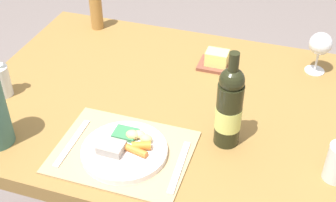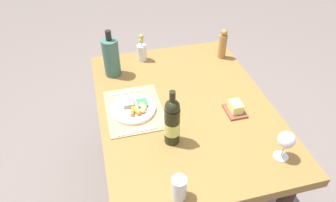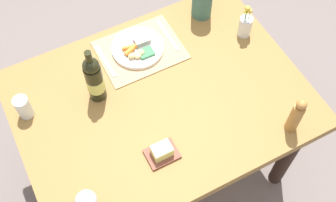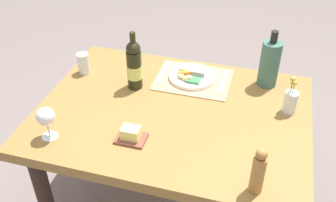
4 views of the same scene
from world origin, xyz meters
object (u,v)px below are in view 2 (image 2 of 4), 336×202
at_px(water_tumbler, 179,189).
at_px(butter_dish, 235,108).
at_px(wine_glass, 286,140).
at_px(flower_vase, 142,51).
at_px(dining_table, 184,118).
at_px(pepper_mill, 223,44).
at_px(dinner_plate, 133,108).
at_px(knife, 138,131).
at_px(fork, 127,92).
at_px(wine_bottle, 172,122).
at_px(cooler_bottle, 111,57).

distance_m(water_tumbler, butter_dish, 0.62).
relative_size(wine_glass, butter_dish, 1.19).
bearing_deg(flower_vase, dining_table, 15.05).
distance_m(dining_table, pepper_mill, 0.61).
bearing_deg(wine_glass, dinner_plate, -128.50).
height_order(dinner_plate, wine_glass, wine_glass).
bearing_deg(wine_glass, water_tumbler, -80.64).
height_order(dinner_plate, water_tumbler, water_tumbler).
distance_m(knife, pepper_mill, 0.89).
height_order(wine_glass, flower_vase, flower_vase).
distance_m(flower_vase, butter_dish, 0.75).
height_order(fork, wine_glass, wine_glass).
relative_size(flower_vase, butter_dish, 1.50).
bearing_deg(dinner_plate, wine_bottle, 29.05).
bearing_deg(pepper_mill, knife, -50.24).
distance_m(knife, cooler_bottle, 0.56).
xyz_separation_m(wine_glass, water_tumbler, (0.09, -0.52, -0.06)).
bearing_deg(wine_glass, cooler_bottle, -142.04).
bearing_deg(water_tumbler, dinner_plate, -170.82).
bearing_deg(water_tumbler, cooler_bottle, -170.65).
distance_m(fork, knife, 0.33).
bearing_deg(dinner_plate, butter_dish, 74.98).
relative_size(fork, water_tumbler, 1.84).
bearing_deg(dinner_plate, flower_vase, 163.96).
relative_size(dining_table, knife, 6.27).
xyz_separation_m(dinner_plate, pepper_mill, (-0.40, 0.67, 0.08)).
xyz_separation_m(dining_table, knife, (0.14, -0.29, 0.11)).
height_order(dinner_plate, flower_vase, flower_vase).
height_order(dining_table, pepper_mill, pepper_mill).
xyz_separation_m(water_tumbler, butter_dish, (-0.43, 0.44, -0.02)).
xyz_separation_m(flower_vase, water_tumbler, (1.08, -0.05, -0.01)).
xyz_separation_m(dining_table, pepper_mill, (-0.42, 0.39, 0.20)).
bearing_deg(pepper_mill, dining_table, -42.34).
bearing_deg(wine_glass, fork, -136.24).
bearing_deg(water_tumbler, knife, -166.33).
bearing_deg(fork, water_tumbler, 7.22).
relative_size(dining_table, flower_vase, 6.53).
relative_size(cooler_bottle, water_tumbler, 2.66).
bearing_deg(dining_table, wine_glass, 35.35).
distance_m(fork, pepper_mill, 0.73).
relative_size(fork, pepper_mill, 1.00).
bearing_deg(dinner_plate, cooler_bottle, -170.39).
bearing_deg(cooler_bottle, dining_table, 40.75).
relative_size(flower_vase, water_tumbler, 1.72).
bearing_deg(wine_bottle, water_tumbler, -9.74).
bearing_deg(fork, dinner_plate, 2.99).
height_order(knife, pepper_mill, pepper_mill).
xyz_separation_m(wine_bottle, flower_vase, (-0.77, -0.00, -0.06)).
height_order(knife, wine_bottle, wine_bottle).
height_order(dining_table, wine_glass, wine_glass).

